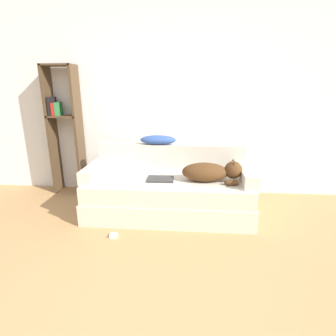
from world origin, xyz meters
The scene contains 10 objects.
wall_back centered at (0.00, 2.62, 1.35)m, with size 6.91×0.06×2.70m.
couch centered at (0.04, 1.83, 0.22)m, with size 1.94×0.92×0.45m.
couch_backrest centered at (0.04, 2.22, 0.62)m, with size 1.90×0.15×0.33m.
couch_arm_left centered at (-0.85, 1.82, 0.53)m, with size 0.15×0.73×0.15m.
couch_arm_right centered at (0.94, 1.82, 0.53)m, with size 0.15×0.73×0.15m.
dog centered at (0.54, 1.74, 0.57)m, with size 0.68×0.29×0.26m.
laptop centered at (-0.05, 1.75, 0.46)m, with size 0.31×0.24×0.02m.
throw_pillow centered at (-0.13, 2.21, 0.84)m, with size 0.47×0.19×0.12m.
bookshelf centered at (-1.49, 2.43, 0.99)m, with size 0.43×0.26×1.79m.
power_adapter centered at (-0.48, 1.21, 0.02)m, with size 0.07×0.07×0.03m.
Camera 1 is at (0.28, -1.13, 1.47)m, focal length 28.00 mm.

